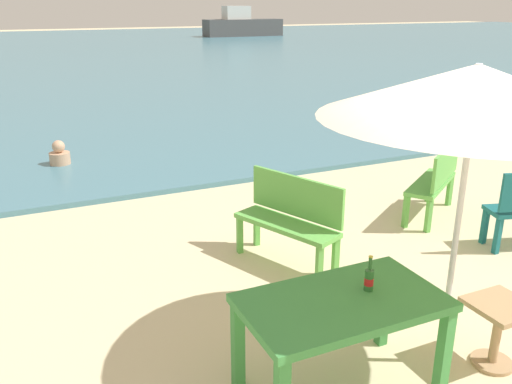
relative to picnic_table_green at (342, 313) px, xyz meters
name	(u,v)px	position (x,y,z in m)	size (l,w,h in m)	color
ground_plane	(490,375)	(1.15, -0.34, -0.65)	(120.00, 120.00, 0.00)	beige
sea_water	(60,53)	(1.15, 29.66, -0.61)	(120.00, 50.00, 0.08)	teal
picnic_table_green	(342,313)	(0.00, 0.00, 0.00)	(1.40, 0.80, 0.76)	#3D8C42
beer_bottle_amber	(369,278)	(0.23, 0.02, 0.20)	(0.07, 0.07, 0.26)	#2D662D
patio_umbrella	(476,92)	(0.92, -0.05, 1.47)	(2.10, 2.10, 2.30)	silver
side_table_wood	(498,325)	(1.26, -0.25, -0.30)	(0.44, 0.44, 0.54)	tan
bench_green_left	(290,215)	(0.66, 1.98, -0.11)	(0.79, 1.25, 0.95)	#60B24C
bench_green_right	(437,178)	(3.00, 2.34, -0.11)	(1.20, 0.97, 0.95)	#60B24C
swimmer_person	(59,155)	(-1.22, 6.69, -0.41)	(0.34, 0.34, 0.41)	tan
boat_ferry	(242,25)	(16.04, 38.82, 0.26)	(6.33, 1.73, 2.30)	#4C4C4C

